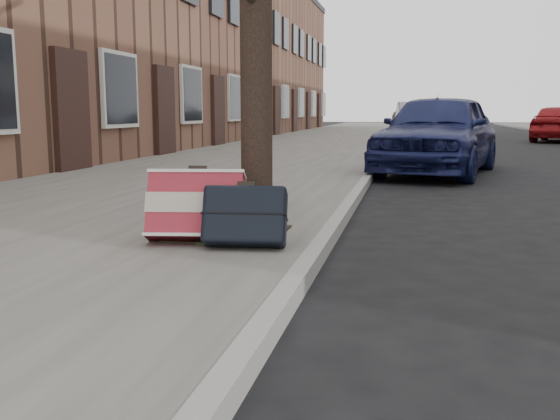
% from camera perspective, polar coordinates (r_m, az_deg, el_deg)
% --- Properties ---
extents(ground, '(120.00, 120.00, 0.00)m').
position_cam_1_polar(ground, '(3.73, 20.67, -8.68)').
color(ground, black).
rests_on(ground, ground).
extents(near_sidewalk, '(5.00, 70.00, 0.12)m').
position_cam_1_polar(near_sidewalk, '(18.81, 2.46, 5.88)').
color(near_sidewalk, gray).
rests_on(near_sidewalk, ground).
extents(house_near, '(6.80, 40.00, 7.00)m').
position_cam_1_polar(house_near, '(21.64, -13.18, 15.20)').
color(house_near, brown).
rests_on(house_near, ground).
extents(dirt_patch, '(0.85, 0.85, 0.02)m').
position_cam_1_polar(dirt_patch, '(5.02, -4.61, -2.13)').
color(dirt_patch, black).
rests_on(dirt_patch, near_sidewalk).
extents(suitcase_red, '(0.76, 0.50, 0.55)m').
position_cam_1_polar(suitcase_red, '(4.70, -7.69, 0.33)').
color(suitcase_red, maroon).
rests_on(suitcase_red, near_sidewalk).
extents(suitcase_navy, '(0.64, 0.42, 0.47)m').
position_cam_1_polar(suitcase_navy, '(4.49, -3.23, -0.49)').
color(suitcase_navy, black).
rests_on(suitcase_navy, near_sidewalk).
extents(car_near_front, '(2.58, 4.47, 1.43)m').
position_cam_1_polar(car_near_front, '(11.35, 14.27, 6.84)').
color(car_near_front, '#181E4E').
rests_on(car_near_front, ground).
extents(car_near_mid, '(1.75, 4.21, 1.35)m').
position_cam_1_polar(car_near_mid, '(18.44, 12.96, 7.52)').
color(car_near_mid, '#AFB2B8').
rests_on(car_near_mid, ground).
extents(car_near_back, '(2.70, 5.33, 1.44)m').
position_cam_1_polar(car_near_back, '(27.93, 12.78, 8.07)').
color(car_near_back, '#3C3B41').
rests_on(car_near_back, ground).
extents(car_far_back, '(2.80, 4.21, 1.33)m').
position_cam_1_polar(car_far_back, '(24.68, 24.18, 7.27)').
color(car_far_back, maroon).
rests_on(car_far_back, ground).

